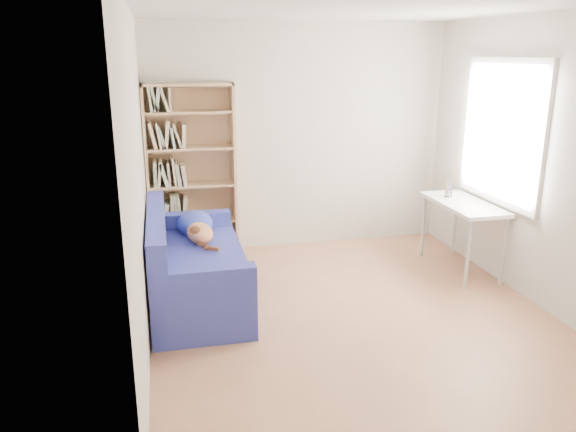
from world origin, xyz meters
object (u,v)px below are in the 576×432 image
Objects in this scene: sofa at (193,267)px; bookshelf at (192,180)px; desk at (463,210)px; pen_cup at (448,192)px.

bookshelf is at bearing 85.53° from sofa.
desk is (2.83, 0.15, 0.33)m from sofa.
pen_cup is at bearing 8.12° from sofa.
sofa is at bearing -176.96° from desk.
desk is (2.74, -1.05, -0.23)m from bookshelf.
pen_cup is (2.78, 0.40, 0.47)m from sofa.
sofa is 1.66× the size of desk.
bookshelf is at bearing 158.98° from desk.
pen_cup is (2.69, -0.81, -0.09)m from bookshelf.
sofa is 1.33m from bookshelf.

